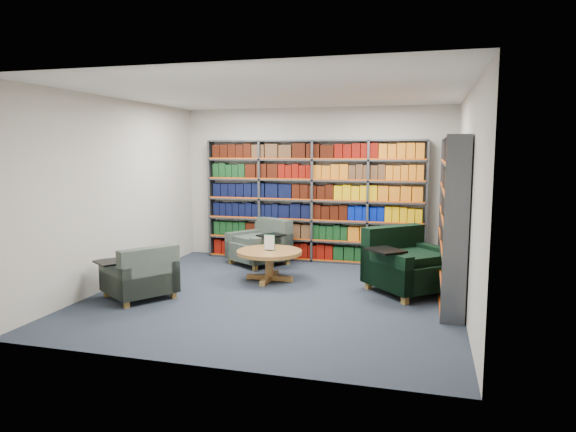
% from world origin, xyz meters
% --- Properties ---
extents(room_shell, '(5.02, 5.02, 2.82)m').
position_xyz_m(room_shell, '(0.00, 0.00, 1.40)').
color(room_shell, '#1C2131').
rests_on(room_shell, ground).
extents(bookshelf_back, '(4.00, 0.28, 2.20)m').
position_xyz_m(bookshelf_back, '(0.00, 2.34, 1.10)').
color(bookshelf_back, '#47494F').
rests_on(bookshelf_back, ground).
extents(bookshelf_right, '(0.28, 2.50, 2.20)m').
position_xyz_m(bookshelf_right, '(2.34, 0.60, 1.10)').
color(bookshelf_right, '#47494F').
rests_on(bookshelf_right, ground).
extents(chair_teal_left, '(1.21, 1.21, 0.79)m').
position_xyz_m(chair_teal_left, '(-0.82, 1.87, 0.32)').
color(chair_teal_left, '#031932').
rests_on(chair_teal_left, ground).
extents(chair_green_right, '(1.42, 1.42, 0.92)m').
position_xyz_m(chair_green_right, '(1.73, 0.69, 0.37)').
color(chair_green_right, black).
rests_on(chair_green_right, ground).
extents(chair_teal_front, '(1.14, 1.14, 0.75)m').
position_xyz_m(chair_teal_front, '(-1.74, -0.67, 0.30)').
color(chair_teal_front, '#031932').
rests_on(chair_teal_front, ground).
extents(coffee_table, '(1.02, 1.02, 0.72)m').
position_xyz_m(coffee_table, '(-0.34, 0.74, 0.38)').
color(coffee_table, olive).
rests_on(coffee_table, ground).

